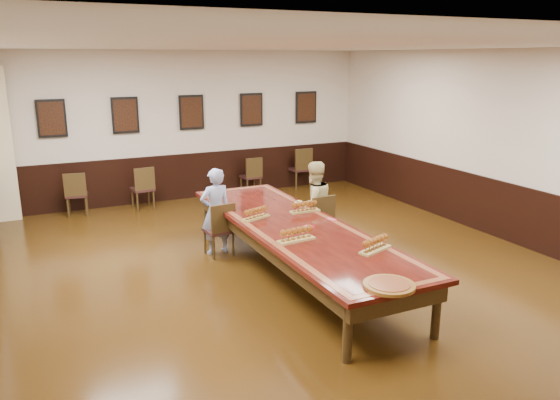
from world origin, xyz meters
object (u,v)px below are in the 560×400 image
chair_man (219,229)px  spare_chair_b (142,188)px  spare_chair_d (300,168)px  carved_platter (389,285)px  person_woman (314,204)px  chair_woman (317,221)px  conference_table (295,234)px  spare_chair_c (251,175)px  person_man (216,211)px  spare_chair_a (76,193)px

chair_man → spare_chair_b: 3.32m
spare_chair_d → carved_platter: bearing=69.2°
spare_chair_b → person_woman: size_ratio=0.62×
carved_platter → chair_woman: bearing=73.7°
chair_man → conference_table: chair_man is taller
spare_chair_c → person_man: size_ratio=0.62×
spare_chair_b → spare_chair_c: (2.50, 0.19, -0.01)m
spare_chair_d → person_man: person_man is taller
spare_chair_c → conference_table: spare_chair_c is taller
person_woman → spare_chair_c: bearing=-101.1°
spare_chair_b → conference_table: 4.70m
spare_chair_a → chair_man: bearing=126.4°
chair_man → conference_table: (0.72, -1.25, 0.18)m
spare_chair_a → person_man: bearing=126.9°
chair_woman → spare_chair_d: (1.73, 3.92, 0.03)m
chair_man → person_man: (-0.01, 0.09, 0.26)m
chair_woman → spare_chair_c: size_ratio=1.06×
person_man → conference_table: bearing=112.2°
chair_woman → spare_chair_a: chair_woman is taller
spare_chair_a → spare_chair_d: size_ratio=0.90×
spare_chair_a → person_woman: bearing=140.9°
chair_man → spare_chair_d: spare_chair_d is taller
spare_chair_c → carved_platter: size_ratio=1.39×
person_man → carved_platter: 3.73m
spare_chair_a → spare_chair_d: spare_chair_d is taller
person_man → spare_chair_a: bearing=-67.6°
chair_man → spare_chair_c: 4.00m
chair_woman → carved_platter: chair_woman is taller
spare_chair_d → spare_chair_c: bearing=3.2°
person_man → chair_woman: bearing=157.3°
carved_platter → chair_man: bearing=99.8°
spare_chair_d → conference_table: 5.45m
chair_woman → person_woman: size_ratio=0.64×
spare_chair_c → person_man: bearing=55.8°
person_man → carved_platter: person_man is taller
spare_chair_c → person_woman: size_ratio=0.60×
person_man → chair_man: bearing=90.0°
spare_chair_c → conference_table: size_ratio=0.17×
conference_table → spare_chair_b: bearing=105.1°
chair_man → person_woman: (1.55, -0.28, 0.28)m
chair_woman → person_man: size_ratio=0.66×
spare_chair_a → spare_chair_b: size_ratio=0.98×
person_man → spare_chair_c: bearing=-126.7°
spare_chair_d → carved_platter: 7.62m
chair_man → chair_woman: chair_woman is taller
chair_woman → spare_chair_a: size_ratio=1.04×
chair_man → spare_chair_c: bearing=-125.9°
chair_man → chair_woman: size_ratio=0.95×
spare_chair_c → spare_chair_d: spare_chair_d is taller
person_man → person_woman: person_woman is taller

